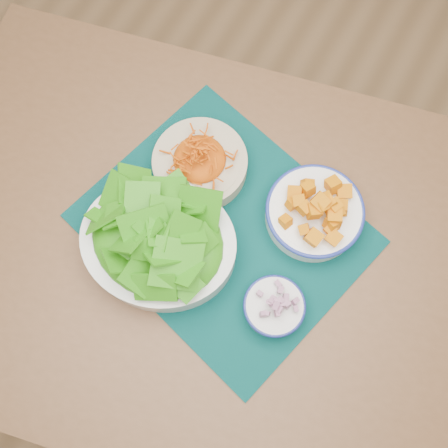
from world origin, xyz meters
name	(u,v)px	position (x,y,z in m)	size (l,w,h in m)	color
ground	(188,186)	(0.00, 0.00, 0.00)	(4.00, 4.00, 0.00)	#A67C50
table	(222,262)	(0.33, -0.32, 0.66)	(1.46, 1.13, 0.75)	brown
placemat	(224,229)	(0.31, -0.28, 0.75)	(0.52, 0.42, 0.00)	#002726
carrot_bowl	(200,161)	(0.20, -0.18, 0.79)	(0.24, 0.24, 0.08)	#C2B290
squash_bowl	(315,210)	(0.45, -0.17, 0.80)	(0.22, 0.22, 0.09)	white
lettuce_bowl	(158,240)	(0.22, -0.37, 0.81)	(0.35, 0.32, 0.13)	white
onion_bowl	(274,306)	(0.47, -0.37, 0.78)	(0.15, 0.15, 0.06)	silver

